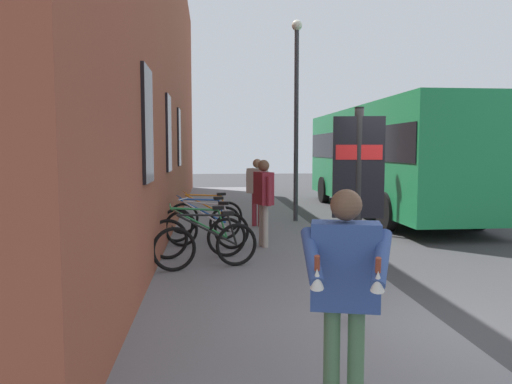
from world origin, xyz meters
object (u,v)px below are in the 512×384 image
object	(u,v)px
city_bus	(386,154)
street_lamp	(296,104)
bicycle_by_door	(198,237)
bicycle_beside_lamp	(206,216)
pedestrian_near_bus	(257,185)
pedestrian_crossing_street	(264,194)
bicycle_far_end	(206,245)
transit_info_sign	(358,181)
tourist_with_hotdogs	(345,280)
bicycle_leaning_wall	(202,223)
bicycle_nearest_sign	(206,228)

from	to	relation	value
city_bus	street_lamp	size ratio (longest dim) A/B	1.97
bicycle_by_door	city_bus	size ratio (longest dim) A/B	0.17
bicycle_beside_lamp	pedestrian_near_bus	size ratio (longest dim) A/B	1.03
pedestrian_crossing_street	bicycle_beside_lamp	bearing A→B (deg)	33.96
bicycle_far_end	bicycle_by_door	bearing A→B (deg)	11.13
transit_info_sign	tourist_with_hotdogs	distance (m)	2.06
bicycle_by_door	pedestrian_near_bus	xyz separation A→B (m)	(3.51, -1.41, 0.65)
tourist_with_hotdogs	bicycle_by_door	bearing A→B (deg)	12.22
pedestrian_crossing_street	street_lamp	distance (m)	4.20
city_bus	street_lamp	xyz separation A→B (m)	(-2.16, 3.30, 1.36)
bicycle_beside_lamp	street_lamp	world-z (taller)	street_lamp
bicycle_leaning_wall	bicycle_far_end	bearing A→B (deg)	-177.36
city_bus	pedestrian_near_bus	world-z (taller)	city_bus
bicycle_far_end	transit_info_sign	world-z (taller)	transit_info_sign
pedestrian_near_bus	tourist_with_hotdogs	world-z (taller)	pedestrian_near_bus
pedestrian_near_bus	tourist_with_hotdogs	size ratio (longest dim) A/B	1.02
bicycle_nearest_sign	pedestrian_crossing_street	world-z (taller)	pedestrian_crossing_street
tourist_with_hotdogs	street_lamp	size ratio (longest dim) A/B	0.31
pedestrian_near_bus	street_lamp	world-z (taller)	street_lamp
bicycle_nearest_sign	pedestrian_near_bus	distance (m)	2.97
bicycle_beside_lamp	city_bus	bearing A→B (deg)	-55.95
pedestrian_crossing_street	bicycle_nearest_sign	bearing A→B (deg)	90.81
transit_info_sign	tourist_with_hotdogs	world-z (taller)	transit_info_sign
bicycle_far_end	bicycle_leaning_wall	world-z (taller)	same
bicycle_nearest_sign	transit_info_sign	distance (m)	4.87
bicycle_far_end	street_lamp	xyz separation A→B (m)	(5.13, -2.38, 2.77)
bicycle_nearest_sign	bicycle_leaning_wall	size ratio (longest dim) A/B	0.97
transit_info_sign	bicycle_leaning_wall	bearing A→B (deg)	19.05
tourist_with_hotdogs	street_lamp	bearing A→B (deg)	-8.07
bicycle_beside_lamp	pedestrian_near_bus	distance (m)	1.69
street_lamp	bicycle_nearest_sign	bearing A→B (deg)	145.09
bicycle_beside_lamp	pedestrian_crossing_street	bearing A→B (deg)	-146.04
tourist_with_hotdogs	city_bus	bearing A→B (deg)	-21.50
bicycle_by_door	bicycle_nearest_sign	size ratio (longest dim) A/B	1.04
street_lamp	pedestrian_near_bus	bearing A→B (deg)	126.18
bicycle_far_end	tourist_with_hotdogs	world-z (taller)	tourist_with_hotdogs
bicycle_by_door	bicycle_beside_lamp	distance (m)	2.64
bicycle_nearest_sign	pedestrian_crossing_street	distance (m)	1.32
city_bus	pedestrian_near_bus	distance (m)	5.40
bicycle_nearest_sign	pedestrian_crossing_street	size ratio (longest dim) A/B	0.97
tourist_with_hotdogs	transit_info_sign	bearing A→B (deg)	-19.55
street_lamp	tourist_with_hotdogs	bearing A→B (deg)	171.93
city_bus	bicycle_leaning_wall	bearing A→B (deg)	129.83
bicycle_far_end	city_bus	xyz separation A→B (m)	(7.30, -5.68, 1.41)
city_bus	bicycle_by_door	bearing A→B (deg)	138.07
city_bus	transit_info_sign	bearing A→B (deg)	158.15
transit_info_sign	tourist_with_hotdogs	bearing A→B (deg)	160.45
bicycle_nearest_sign	pedestrian_near_bus	xyz separation A→B (m)	(2.61, -1.27, 0.65)
bicycle_nearest_sign	street_lamp	bearing A→B (deg)	-34.91
city_bus	pedestrian_crossing_street	world-z (taller)	city_bus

